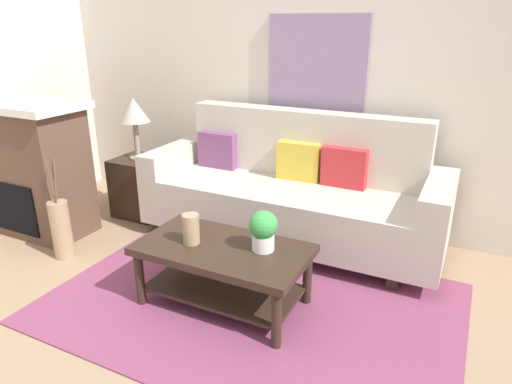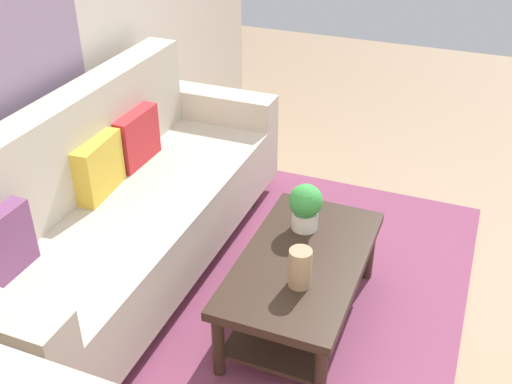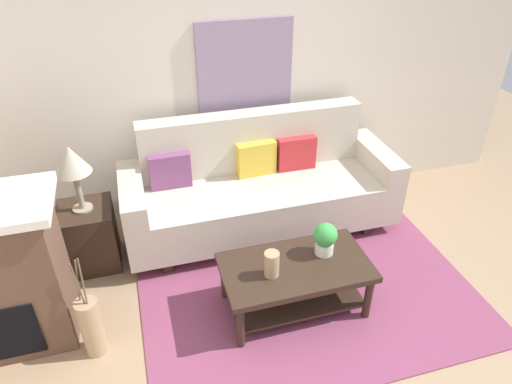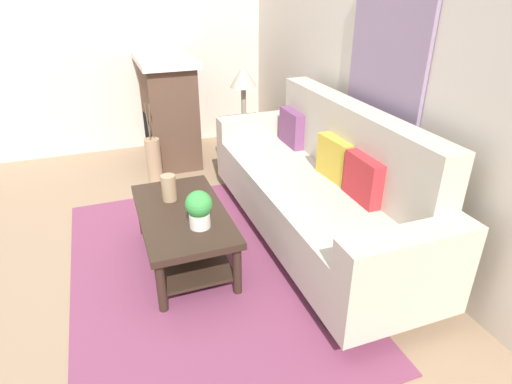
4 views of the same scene
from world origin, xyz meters
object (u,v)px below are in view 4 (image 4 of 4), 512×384
(throw_pillow_crimson, at_px, (364,179))
(framed_painting, at_px, (387,56))
(throw_pillow_plum, at_px, (293,128))
(coffee_table, at_px, (183,225))
(couch, at_px, (319,190))
(throw_pillow_mustard, at_px, (336,158))
(floor_vase, at_px, (154,161))
(fireplace, at_px, (169,110))
(table_lamp, at_px, (243,79))
(potted_plant_tabletop, at_px, (199,208))
(side_table, at_px, (244,145))
(tabletop_vase, at_px, (169,188))

(throw_pillow_crimson, relative_size, framed_painting, 0.41)
(throw_pillow_plum, bearing_deg, coffee_table, -58.28)
(couch, distance_m, throw_pillow_mustard, 0.28)
(coffee_table, bearing_deg, throw_pillow_mustard, 88.03)
(framed_painting, bearing_deg, floor_vase, -134.49)
(throw_pillow_crimson, bearing_deg, throw_pillow_plum, 180.00)
(fireplace, bearing_deg, throw_pillow_crimson, 20.27)
(couch, height_order, table_lamp, table_lamp)
(potted_plant_tabletop, distance_m, floor_vase, 1.76)
(coffee_table, bearing_deg, side_table, 146.69)
(coffee_table, xyz_separation_m, side_table, (-1.49, 0.98, -0.03))
(throw_pillow_crimson, distance_m, side_table, 1.98)
(tabletop_vase, distance_m, fireplace, 1.88)
(coffee_table, height_order, potted_plant_tabletop, potted_plant_tabletop)
(potted_plant_tabletop, xyz_separation_m, fireplace, (-2.31, 0.21, 0.02))
(floor_vase, bearing_deg, table_lamp, 90.85)
(potted_plant_tabletop, height_order, table_lamp, table_lamp)
(throw_pillow_crimson, distance_m, tabletop_vase, 1.41)
(side_table, bearing_deg, tabletop_vase, -38.63)
(throw_pillow_crimson, height_order, tabletop_vase, throw_pillow_crimson)
(throw_pillow_mustard, distance_m, potted_plant_tabletop, 1.15)
(coffee_table, distance_m, fireplace, 2.09)
(side_table, xyz_separation_m, framed_painting, (1.53, 0.56, 1.14))
(throw_pillow_mustard, distance_m, fireplace, 2.29)
(potted_plant_tabletop, xyz_separation_m, table_lamp, (-1.74, 0.91, 0.42))
(potted_plant_tabletop, bearing_deg, throw_pillow_plum, 131.33)
(couch, distance_m, fireplace, 2.25)
(floor_vase, xyz_separation_m, framed_painting, (1.52, 1.54, 1.18))
(throw_pillow_mustard, distance_m, tabletop_vase, 1.28)
(couch, bearing_deg, potted_plant_tabletop, -78.25)
(tabletop_vase, distance_m, side_table, 1.66)
(fireplace, bearing_deg, couch, 20.76)
(coffee_table, relative_size, framed_painting, 1.27)
(side_table, bearing_deg, throw_pillow_crimson, 6.60)
(side_table, bearing_deg, fireplace, -129.03)
(throw_pillow_mustard, height_order, fireplace, fireplace)
(throw_pillow_mustard, bearing_deg, potted_plant_tabletop, -79.51)
(throw_pillow_crimson, height_order, side_table, throw_pillow_crimson)
(throw_pillow_crimson, distance_m, potted_plant_tabletop, 1.15)
(framed_painting, bearing_deg, coffee_table, -91.53)
(table_lamp, distance_m, framed_painting, 1.69)
(throw_pillow_crimson, height_order, coffee_table, throw_pillow_crimson)
(tabletop_vase, height_order, potted_plant_tabletop, potted_plant_tabletop)
(coffee_table, bearing_deg, fireplace, 172.15)
(side_table, relative_size, table_lamp, 0.98)
(side_table, relative_size, floor_vase, 1.19)
(throw_pillow_crimson, xyz_separation_m, tabletop_vase, (-0.64, -1.25, -0.15))
(floor_vase, bearing_deg, side_table, 90.85)
(throw_pillow_mustard, distance_m, floor_vase, 1.99)
(table_lamp, height_order, framed_painting, framed_painting)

